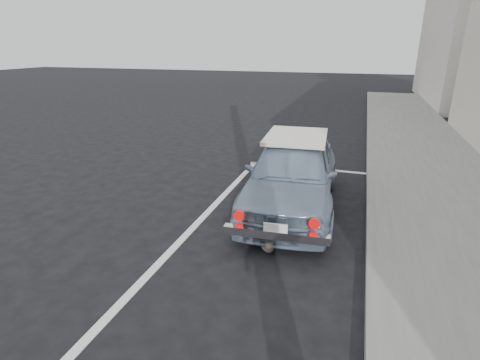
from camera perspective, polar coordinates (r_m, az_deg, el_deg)
The scene contains 5 objects.
building_far at distance 22.78m, azimuth 32.20°, elevation 20.05°, with size 3.50×10.00×8.00m, color beige.
pline_front at distance 9.24m, azimuth 10.64°, elevation 1.77°, with size 3.00×0.12×0.01m, color silver.
pline_side at distance 6.42m, azimuth -6.29°, elevation -6.30°, with size 0.12×7.00×0.01m, color silver.
retro_coupe at distance 6.80m, azimuth 8.00°, elevation 1.13°, with size 1.79×3.93×1.31m.
cat at distance 5.50m, azimuth 4.30°, elevation -9.76°, with size 0.31×0.44×0.24m.
Camera 1 is at (1.52, -2.23, 2.83)m, focal length 28.00 mm.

